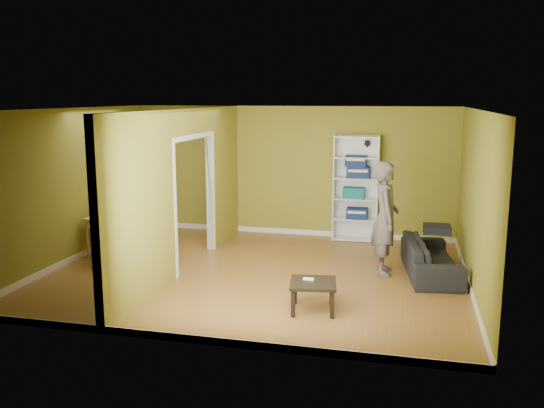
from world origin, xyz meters
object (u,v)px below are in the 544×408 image
Objects in this scene: dining_table at (123,221)px; chair_left at (89,224)px; bookshelf at (356,188)px; person at (386,208)px; sofa at (431,252)px; coffee_table at (313,286)px; chair_far at (142,220)px; chair_near at (106,236)px.

dining_table is 1.09× the size of chair_left.
bookshelf is 1.82× the size of dining_table.
person reaches higher than dining_table.
coffee_table is at bearing 134.87° from sofa.
chair_left is at bearing 156.24° from coffee_table.
chair_left is (-5.98, -0.05, 0.16)m from sofa.
person is 2.19m from coffee_table.
sofa is 1.82× the size of chair_far.
bookshelf reaches higher than sofa.
coffee_table is (-0.18, -4.02, -0.69)m from bookshelf.
chair_left is (-4.42, 1.94, 0.18)m from coffee_table.
chair_far reaches higher than dining_table.
bookshelf reaches higher than chair_near.
chair_left is 1.04× the size of chair_near.
person is at bearing 66.20° from coffee_table.
chair_left reaches higher than chair_near.
chair_near is (0.00, -0.62, -0.13)m from dining_table.
sofa is 5.32m from chair_near.
bookshelf is (-0.65, 2.13, -0.03)m from person.
sofa is at bearing 52.00° from coffee_table.
chair_left is (-4.59, -2.08, -0.51)m from bookshelf.
dining_table is at bearing 81.19° from chair_left.
bookshelf is 4.80m from chair_near.
chair_near is (-3.70, 1.25, 0.16)m from coffee_table.
sofa is 5.23m from chair_far.
dining_table is at bearing 110.48° from chair_near.
chair_far is at bearing -158.19° from bookshelf.
dining_table is 1.08× the size of chair_far.
bookshelf is 4.15m from chair_far.
coffee_table is 3.91m from chair_near.
person is at bearing 154.71° from chair_far.
chair_left is at bearing 156.15° from chair_near.
person is 1.87× the size of dining_table.
bookshelf is at bearing -175.80° from chair_far.
chair_near is at bearing 69.52° from chair_far.
sofa is at bearing 156.94° from chair_far.
person is at bearing 91.26° from sofa.
coffee_table is 4.42m from chair_far.
sofa reaches higher than dining_table.
sofa is 0.92× the size of bookshelf.
coffee_table is 4.83m from chair_left.
chair_near reaches higher than sofa.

